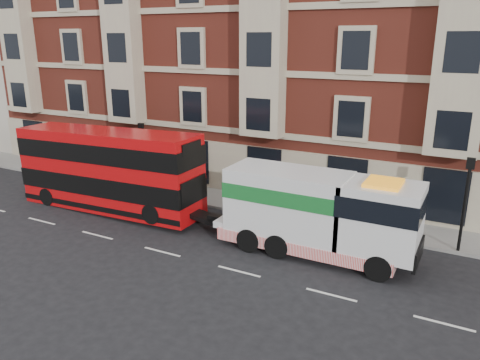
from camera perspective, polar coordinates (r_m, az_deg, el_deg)
name	(u,v)px	position (r m, az deg, el deg)	size (l,w,h in m)	color
ground	(162,252)	(22.00, -9.47, -8.64)	(120.00, 120.00, 0.00)	black
sidewalk	(239,202)	(27.80, -0.13, -2.68)	(90.00, 3.00, 0.15)	slate
victorian_terrace	(299,27)	(32.81, 7.17, 17.97)	(45.00, 12.00, 20.40)	maroon
lamp_post_west	(143,153)	(29.27, -11.79, 3.28)	(0.35, 0.15, 4.35)	black
lamp_post_east	(466,198)	(22.82, 25.81, -1.98)	(0.35, 0.15, 4.35)	black
double_decker_bus	(108,169)	(27.04, -15.76, 1.31)	(11.29, 2.59, 4.57)	#BE0A0D
tow_truck	(314,212)	(21.04, 9.07, -3.91)	(9.04, 2.67, 3.77)	silver
pedestrian	(134,175)	(30.69, -12.85, 0.65)	(0.64, 0.42, 1.74)	#1B2236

